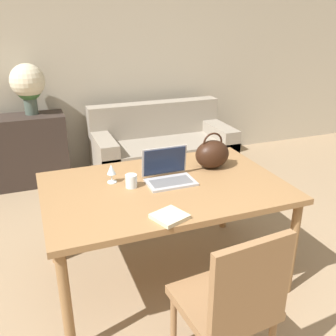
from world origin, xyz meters
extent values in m
cube|color=#BCB29E|center=(0.00, 3.12, 1.35)|extent=(10.00, 0.06, 2.70)
cube|color=olive|center=(0.10, 0.72, 0.72)|extent=(1.59, 1.04, 0.04)
cylinder|color=olive|center=(-0.64, 0.26, 0.35)|extent=(0.06, 0.06, 0.70)
cylinder|color=olive|center=(0.84, 0.26, 0.35)|extent=(0.06, 0.06, 0.70)
cylinder|color=olive|center=(-0.64, 1.18, 0.35)|extent=(0.06, 0.06, 0.70)
cylinder|color=olive|center=(0.84, 1.18, 0.35)|extent=(0.06, 0.06, 0.70)
cube|color=olive|center=(0.11, -0.10, 0.43)|extent=(0.48, 0.48, 0.05)
cube|color=olive|center=(0.13, -0.30, 0.68)|extent=(0.42, 0.08, 0.46)
cylinder|color=olive|center=(-0.09, 0.06, 0.20)|extent=(0.04, 0.04, 0.41)
cylinder|color=olive|center=(0.28, 0.10, 0.20)|extent=(0.04, 0.04, 0.41)
cube|color=gray|center=(0.74, 2.50, 0.21)|extent=(1.61, 0.80, 0.42)
cube|color=gray|center=(0.74, 2.80, 0.62)|extent=(1.61, 0.20, 0.40)
cube|color=gray|center=(0.04, 2.50, 0.28)|extent=(0.20, 0.80, 0.56)
cube|color=gray|center=(1.45, 2.50, 0.28)|extent=(0.20, 0.80, 0.56)
cube|color=#332823|center=(-0.85, 2.80, 0.39)|extent=(1.05, 0.40, 0.79)
cube|color=#ADADB2|center=(0.15, 0.73, 0.74)|extent=(0.32, 0.21, 0.02)
cube|color=slate|center=(0.15, 0.72, 0.75)|extent=(0.28, 0.14, 0.00)
cube|color=#ADADB2|center=(0.15, 0.85, 0.86)|extent=(0.32, 0.03, 0.21)
cube|color=#19233D|center=(0.15, 0.84, 0.86)|extent=(0.30, 0.03, 0.19)
cylinder|color=silver|center=(-0.11, 0.77, 0.78)|extent=(0.08, 0.08, 0.09)
cylinder|color=silver|center=(-0.22, 0.89, 0.74)|extent=(0.06, 0.06, 0.01)
cylinder|color=silver|center=(-0.22, 0.89, 0.77)|extent=(0.01, 0.01, 0.06)
cone|color=silver|center=(-0.22, 0.89, 0.83)|extent=(0.06, 0.06, 0.07)
ellipsoid|color=black|center=(0.54, 0.89, 0.84)|extent=(0.26, 0.20, 0.21)
torus|color=black|center=(0.54, 0.89, 0.93)|extent=(0.16, 0.01, 0.16)
cylinder|color=#47564C|center=(-0.65, 2.85, 0.90)|extent=(0.14, 0.14, 0.22)
sphere|color=#3D6B38|center=(-0.65, 2.85, 1.07)|extent=(0.27, 0.27, 0.27)
sphere|color=beige|center=(-0.65, 2.85, 1.14)|extent=(0.36, 0.36, 0.36)
cube|color=beige|center=(-0.03, 0.29, 0.75)|extent=(0.22, 0.22, 0.02)
camera|label=1|loc=(-0.69, -1.41, 1.79)|focal=40.00mm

